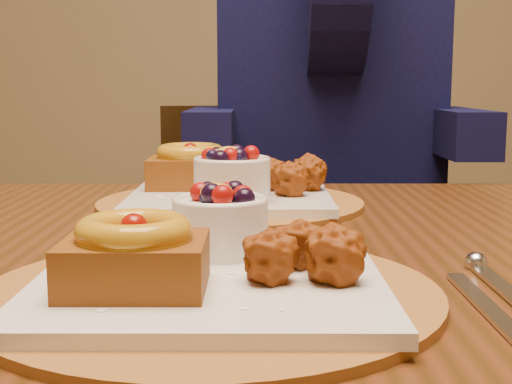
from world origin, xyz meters
TOP-DOWN VIEW (x-y plane):
  - dining_table at (-0.05, -0.01)m, footprint 1.60×0.90m
  - place_setting_near at (-0.06, -0.22)m, footprint 0.38×0.38m
  - place_setting_far at (-0.06, 0.21)m, footprint 0.38×0.38m
  - cutlery_near at (0.18, -0.23)m, footprint 0.06×0.17m
  - chair_far at (-0.03, 0.90)m, footprint 0.49×0.49m
  - diner at (0.13, 0.70)m, footprint 0.56×0.53m

SIDE VIEW (x-z plane):
  - chair_far at x=-0.03m, z-range 0.05..0.92m
  - dining_table at x=-0.05m, z-range 0.30..1.06m
  - cutlery_near at x=0.18m, z-range 0.76..0.76m
  - place_setting_near at x=-0.06m, z-range 0.74..0.82m
  - place_setting_far at x=-0.06m, z-range 0.74..0.83m
  - diner at x=0.13m, z-range 0.52..1.43m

